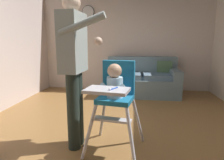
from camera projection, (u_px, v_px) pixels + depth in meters
name	position (u px, v px, depth m)	size (l,w,h in m)	color
ground	(114.00, 144.00, 2.47)	(5.76, 7.16, 0.10)	olive
wall_far	(126.00, 38.00, 4.96)	(4.96, 0.06, 2.62)	beige
couch	(142.00, 80.00, 4.58)	(1.65, 0.86, 0.86)	slate
high_chair	(115.00, 90.00, 2.13)	(0.69, 0.79, 1.00)	silver
adult_standing	(74.00, 64.00, 2.16)	(0.51, 0.52, 1.69)	#242F29
wall_clock	(88.00, 12.00, 4.90)	(0.31, 0.04, 0.31)	white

